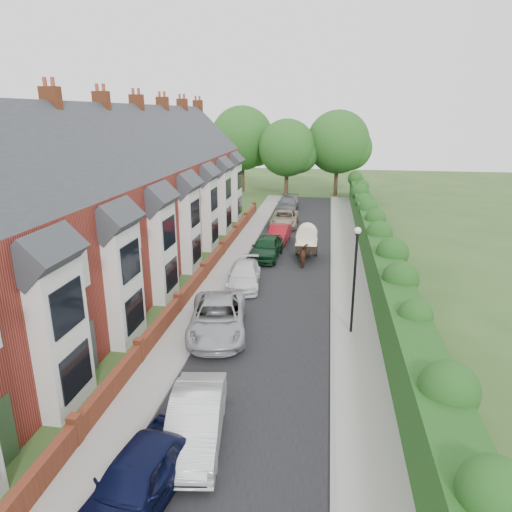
# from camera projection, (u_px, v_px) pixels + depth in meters

# --- Properties ---
(ground) EXTENTS (140.00, 140.00, 0.00)m
(ground) POSITION_uv_depth(u_px,v_px,m) (268.00, 374.00, 18.16)
(ground) COLOR #2D4C1E
(ground) RESTS_ON ground
(road) EXTENTS (6.00, 58.00, 0.02)m
(road) POSITION_uv_depth(u_px,v_px,m) (283.00, 278.00, 28.59)
(road) COLOR black
(road) RESTS_ON ground
(pavement_hedge_side) EXTENTS (2.20, 58.00, 0.12)m
(pavement_hedge_side) POSITION_uv_depth(u_px,v_px,m) (349.00, 281.00, 27.97)
(pavement_hedge_side) COLOR gray
(pavement_hedge_side) RESTS_ON ground
(pavement_house_side) EXTENTS (1.70, 58.00, 0.12)m
(pavement_house_side) POSITION_uv_depth(u_px,v_px,m) (223.00, 274.00, 29.15)
(pavement_house_side) COLOR gray
(pavement_house_side) RESTS_ON ground
(kerb_hedge_side) EXTENTS (0.18, 58.00, 0.13)m
(kerb_hedge_side) POSITION_uv_depth(u_px,v_px,m) (332.00, 280.00, 28.13)
(kerb_hedge_side) COLOR gray
(kerb_hedge_side) RESTS_ON ground
(kerb_house_side) EXTENTS (0.18, 58.00, 0.13)m
(kerb_house_side) POSITION_uv_depth(u_px,v_px,m) (235.00, 275.00, 29.03)
(kerb_house_side) COLOR gray
(kerb_house_side) RESTS_ON ground
(hedge) EXTENTS (2.10, 58.00, 2.85)m
(hedge) POSITION_uv_depth(u_px,v_px,m) (382.00, 258.00, 27.24)
(hedge) COLOR #153E13
(hedge) RESTS_ON ground
(terrace_row) EXTENTS (9.05, 40.50, 11.50)m
(terrace_row) POSITION_uv_depth(u_px,v_px,m) (113.00, 206.00, 27.83)
(terrace_row) COLOR maroon
(terrace_row) RESTS_ON ground
(garden_wall_row) EXTENTS (0.35, 40.35, 1.10)m
(garden_wall_row) POSITION_uv_depth(u_px,v_px,m) (203.00, 273.00, 28.24)
(garden_wall_row) COLOR brown
(garden_wall_row) RESTS_ON ground
(lamppost) EXTENTS (0.32, 0.32, 5.16)m
(lamppost) POSITION_uv_depth(u_px,v_px,m) (355.00, 267.00, 20.43)
(lamppost) COLOR black
(lamppost) RESTS_ON ground
(tree_far_left) EXTENTS (7.14, 6.80, 9.29)m
(tree_far_left) POSITION_uv_depth(u_px,v_px,m) (290.00, 149.00, 54.59)
(tree_far_left) COLOR #332316
(tree_far_left) RESTS_ON ground
(tree_far_right) EXTENTS (7.98, 7.60, 10.31)m
(tree_far_right) POSITION_uv_depth(u_px,v_px,m) (341.00, 144.00, 55.40)
(tree_far_right) COLOR #332316
(tree_far_right) RESTS_ON ground
(tree_far_back) EXTENTS (8.40, 8.00, 10.82)m
(tree_far_back) POSITION_uv_depth(u_px,v_px,m) (246.00, 140.00, 58.03)
(tree_far_back) COLOR #332316
(tree_far_back) RESTS_ON ground
(car_navy) EXTENTS (2.55, 4.82, 1.56)m
(car_navy) POSITION_uv_depth(u_px,v_px,m) (138.00, 480.00, 11.89)
(car_navy) COLOR black
(car_navy) RESTS_ON ground
(car_silver_a) EXTENTS (2.24, 4.78, 1.52)m
(car_silver_a) POSITION_uv_depth(u_px,v_px,m) (196.00, 420.00, 14.23)
(car_silver_a) COLOR silver
(car_silver_a) RESTS_ON ground
(car_silver_b) EXTENTS (3.50, 5.93, 1.55)m
(car_silver_b) POSITION_uv_depth(u_px,v_px,m) (218.00, 318.00, 21.31)
(car_silver_b) COLOR #A5A7AC
(car_silver_b) RESTS_ON ground
(car_white) EXTENTS (2.33, 4.75, 1.33)m
(car_white) POSITION_uv_depth(u_px,v_px,m) (244.00, 275.00, 27.20)
(car_white) COLOR silver
(car_white) RESTS_ON ground
(car_green) EXTENTS (2.16, 4.83, 1.61)m
(car_green) POSITION_uv_depth(u_px,v_px,m) (267.00, 247.00, 32.36)
(car_green) COLOR black
(car_green) RESTS_ON ground
(car_red) EXTENTS (1.75, 4.27, 1.37)m
(car_red) POSITION_uv_depth(u_px,v_px,m) (279.00, 234.00, 36.32)
(car_red) COLOR maroon
(car_red) RESTS_ON ground
(car_beige) EXTENTS (2.41, 5.18, 1.44)m
(car_beige) POSITION_uv_depth(u_px,v_px,m) (285.00, 218.00, 41.50)
(car_beige) COLOR tan
(car_beige) RESTS_ON ground
(car_grey) EXTENTS (2.23, 5.09, 1.46)m
(car_grey) POSITION_uv_depth(u_px,v_px,m) (288.00, 204.00, 48.13)
(car_grey) COLOR #595A61
(car_grey) RESTS_ON ground
(horse) EXTENTS (0.87, 1.70, 1.39)m
(horse) POSITION_uv_depth(u_px,v_px,m) (305.00, 256.00, 30.67)
(horse) COLOR #412518
(horse) RESTS_ON ground
(horse_cart) EXTENTS (1.54, 3.41, 2.46)m
(horse_cart) POSITION_uv_depth(u_px,v_px,m) (307.00, 239.00, 32.14)
(horse_cart) COLOR black
(horse_cart) RESTS_ON ground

